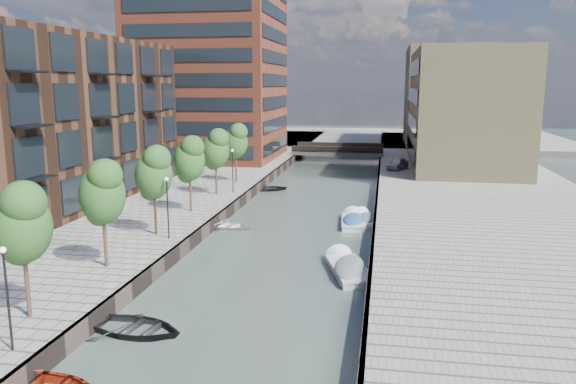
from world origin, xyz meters
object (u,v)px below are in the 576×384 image
(sloop_3, at_px, (226,228))
(tree_4, at_px, (189,158))
(tree_2, at_px, (102,191))
(motorboat_4, at_px, (365,219))
(tree_1, at_px, (21,221))
(sloop_4, at_px, (268,190))
(car, at_px, (398,164))
(tree_5, at_px, (215,148))
(tree_6, at_px, (236,140))
(motorboat_1, at_px, (347,268))
(bridge, at_px, (338,151))
(sloop_1, at_px, (136,332))
(tree_3, at_px, (154,171))
(motorboat_3, at_px, (353,221))

(sloop_3, bearing_deg, tree_4, 84.66)
(tree_2, bearing_deg, tree_4, 90.00)
(tree_2, relative_size, motorboat_4, 1.27)
(tree_1, relative_size, tree_2, 1.00)
(sloop_4, xyz_separation_m, car, (13.57, 10.60, 1.68))
(tree_1, xyz_separation_m, sloop_4, (3.18, 36.04, -5.31))
(tree_5, bearing_deg, tree_6, 90.00)
(tree_2, xyz_separation_m, car, (16.75, 39.65, -3.63))
(sloop_4, xyz_separation_m, motorboat_4, (10.62, -12.04, 0.18))
(motorboat_1, bearing_deg, tree_1, -139.69)
(tree_4, height_order, tree_6, same)
(bridge, xyz_separation_m, motorboat_1, (4.70, -49.80, -1.17))
(tree_1, height_order, motorboat_1, tree_1)
(bridge, relative_size, motorboat_1, 2.23)
(sloop_1, xyz_separation_m, motorboat_4, (9.46, 22.76, 0.18))
(tree_2, bearing_deg, tree_3, 90.00)
(tree_5, bearing_deg, bridge, 75.56)
(tree_5, relative_size, car, 1.50)
(sloop_1, xyz_separation_m, motorboat_1, (8.86, 9.96, 0.22))
(tree_5, bearing_deg, motorboat_1, -51.84)
(sloop_1, height_order, motorboat_3, motorboat_3)
(tree_3, bearing_deg, sloop_4, 81.79)
(tree_6, xyz_separation_m, motorboat_1, (13.20, -23.80, -5.08))
(motorboat_4, bearing_deg, tree_6, 141.48)
(motorboat_3, bearing_deg, tree_3, -144.60)
(tree_3, height_order, sloop_1, tree_3)
(tree_1, xyz_separation_m, sloop_1, (4.34, 1.25, -5.31))
(tree_2, height_order, sloop_1, tree_2)
(tree_6, bearing_deg, car, 34.82)
(sloop_4, height_order, motorboat_1, motorboat_1)
(bridge, bearing_deg, tree_1, -97.93)
(bridge, bearing_deg, motorboat_1, -84.61)
(sloop_1, xyz_separation_m, sloop_3, (-1.17, 18.66, 0.00))
(motorboat_1, bearing_deg, tree_2, -162.35)
(tree_6, bearing_deg, tree_2, -90.00)
(car, bearing_deg, motorboat_4, -74.16)
(tree_4, bearing_deg, car, 56.86)
(sloop_3, bearing_deg, tree_6, 25.63)
(tree_4, distance_m, sloop_4, 16.27)
(tree_3, bearing_deg, tree_4, 90.00)
(motorboat_1, bearing_deg, sloop_1, -131.66)
(tree_1, xyz_separation_m, tree_2, (0.00, 7.00, 0.00))
(tree_4, xyz_separation_m, sloop_4, (3.18, 15.04, -5.31))
(tree_6, distance_m, sloop_4, 6.28)
(tree_5, bearing_deg, tree_3, -90.00)
(tree_2, xyz_separation_m, sloop_1, (4.34, -5.75, -5.31))
(tree_3, height_order, tree_4, same)
(bridge, relative_size, sloop_1, 2.86)
(tree_2, xyz_separation_m, tree_5, (0.00, 21.00, 0.00))
(tree_3, xyz_separation_m, tree_6, (0.00, 21.00, 0.00))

